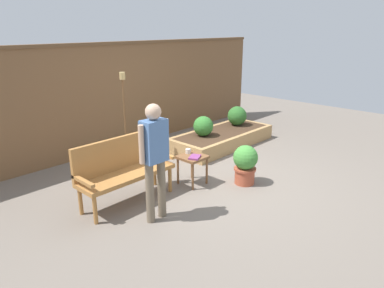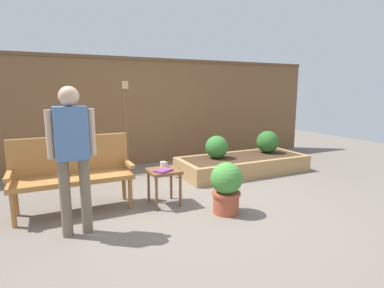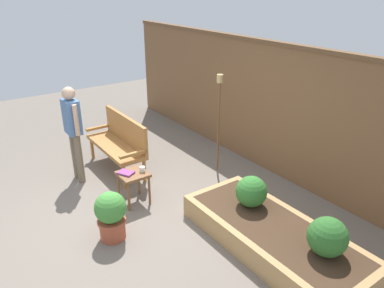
{
  "view_description": "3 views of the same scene",
  "coord_description": "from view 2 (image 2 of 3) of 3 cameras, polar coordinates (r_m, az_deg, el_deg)",
  "views": [
    {
      "loc": [
        -4.22,
        -3.46,
        2.44
      ],
      "look_at": [
        -0.05,
        0.48,
        0.54
      ],
      "focal_mm": 33.37,
      "sensor_mm": 36.0,
      "label": 1
    },
    {
      "loc": [
        -1.7,
        -3.51,
        1.52
      ],
      "look_at": [
        0.46,
        1.03,
        0.63
      ],
      "focal_mm": 28.6,
      "sensor_mm": 36.0,
      "label": 2
    },
    {
      "loc": [
        3.94,
        -1.8,
        2.98
      ],
      "look_at": [
        -0.08,
        1.04,
        0.82
      ],
      "focal_mm": 34.47,
      "sensor_mm": 36.0,
      "label": 3
    }
  ],
  "objects": [
    {
      "name": "raised_planter_bed",
      "position": [
        5.8,
        9.39,
        -3.75
      ],
      "size": [
        2.4,
        1.0,
        0.3
      ],
      "color": "#AD8451",
      "rests_on": "ground_plane"
    },
    {
      "name": "side_table",
      "position": [
        4.1,
        -5.25,
        -5.9
      ],
      "size": [
        0.4,
        0.4,
        0.48
      ],
      "color": "brown",
      "rests_on": "ground_plane"
    },
    {
      "name": "fence_back",
      "position": [
        6.35,
        -9.95,
        6.03
      ],
      "size": [
        8.4,
        0.14,
        2.16
      ],
      "color": "brown",
      "rests_on": "ground_plane"
    },
    {
      "name": "person_by_bench",
      "position": [
        3.34,
        -21.42,
        -0.78
      ],
      "size": [
        0.47,
        0.2,
        1.56
      ],
      "color": "#70604C",
      "rests_on": "ground_plane"
    },
    {
      "name": "shrub_near_bench",
      "position": [
        5.53,
        4.64,
        -0.56
      ],
      "size": [
        0.41,
        0.41,
        0.41
      ],
      "color": "brown",
      "rests_on": "raised_planter_bed"
    },
    {
      "name": "potted_boxwood",
      "position": [
        3.84,
        6.42,
        -7.76
      ],
      "size": [
        0.4,
        0.4,
        0.65
      ],
      "color": "#A84C33",
      "rests_on": "ground_plane"
    },
    {
      "name": "book_on_table",
      "position": [
        3.98,
        -5.36,
        -4.95
      ],
      "size": [
        0.26,
        0.24,
        0.03
      ],
      "primitive_type": "cube",
      "rotation": [
        0.0,
        0.0,
        0.48
      ],
      "color": "#7F3875",
      "rests_on": "side_table"
    },
    {
      "name": "garden_bench",
      "position": [
        4.16,
        -21.42,
        -4.24
      ],
      "size": [
        1.44,
        0.48,
        0.94
      ],
      "color": "#A87038",
      "rests_on": "ground_plane"
    },
    {
      "name": "tiki_torch",
      "position": [
        5.5,
        -12.16,
        5.94
      ],
      "size": [
        0.1,
        0.1,
        1.67
      ],
      "color": "brown",
      "rests_on": "ground_plane"
    },
    {
      "name": "shrub_far_corner",
      "position": [
        6.18,
        13.92,
        0.4
      ],
      "size": [
        0.43,
        0.43,
        0.43
      ],
      "color": "brown",
      "rests_on": "raised_planter_bed"
    },
    {
      "name": "cup_on_table",
      "position": [
        4.21,
        -5.37,
        -3.79
      ],
      "size": [
        0.11,
        0.08,
        0.08
      ],
      "color": "silver",
      "rests_on": "side_table"
    },
    {
      "name": "ground_plane",
      "position": [
        4.18,
        0.37,
        -11.27
      ],
      "size": [
        14.0,
        14.0,
        0.0
      ],
      "primitive_type": "plane",
      "color": "#70665B"
    }
  ]
}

